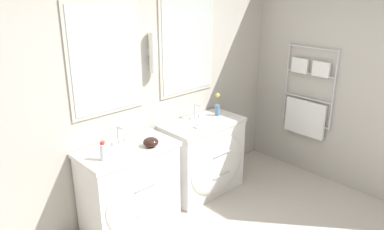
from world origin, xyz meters
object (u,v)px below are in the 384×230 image
vanity_right (205,157)px  flower_vase (217,107)px  vanity_left (131,188)px  toiletry_bottle (103,152)px  amenity_bowl (151,142)px

vanity_right → flower_vase: flower_vase is taller
vanity_left → flower_vase: size_ratio=3.44×
toiletry_bottle → amenity_bowl: size_ratio=1.18×
vanity_left → toiletry_bottle: toiletry_bottle is taller
vanity_right → amenity_bowl: (-0.84, -0.10, 0.48)m
vanity_left → amenity_bowl: (0.19, -0.10, 0.48)m
vanity_right → amenity_bowl: 0.97m
vanity_left → amenity_bowl: amenity_bowl is taller
vanity_right → toiletry_bottle: size_ratio=5.29×
amenity_bowl → toiletry_bottle: bearing=173.8°
toiletry_bottle → flower_vase: bearing=4.3°
vanity_left → flower_vase: bearing=3.0°
vanity_right → amenity_bowl: bearing=-172.9°
vanity_left → vanity_right: same height
vanity_left → amenity_bowl: bearing=-29.4°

